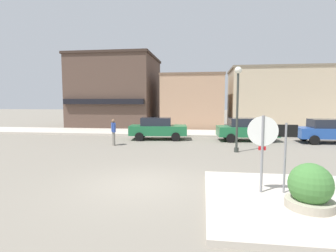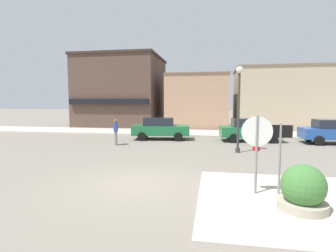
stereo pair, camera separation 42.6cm
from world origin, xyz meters
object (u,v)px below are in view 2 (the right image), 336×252
Objects in this scene: lamp_post at (239,96)px; pedestrian_crossing_near at (116,131)px; stop_sign at (257,144)px; parked_car_nearest at (160,128)px; planter at (303,192)px; parked_car_third at (334,131)px; one_way_sign at (280,151)px; parked_car_second at (250,129)px.

pedestrian_crossing_near is at bearing 170.48° from lamp_post.
stop_sign is 0.51× the size of lamp_post.
parked_car_nearest is 2.59× the size of pedestrian_crossing_near.
lamp_post is 1.09× the size of parked_car_nearest.
planter is at bearing -84.22° from lamp_post.
parked_car_third is 2.50× the size of pedestrian_crossing_near.
one_way_sign is at bearing -85.85° from lamp_post.
stop_sign is 0.56× the size of parked_car_second.
parked_car_second is 8.90m from pedestrian_crossing_near.
pedestrian_crossing_near is (-7.70, 7.89, -0.46)m from one_way_sign.
lamp_post is at bearing 94.15° from one_way_sign.
planter is at bearing -115.35° from parked_car_third.
parked_car_nearest is (-4.84, 10.81, -0.71)m from stop_sign.
parked_car_third is (6.29, 3.94, -2.15)m from lamp_post.
parked_car_second is at bearing 176.81° from parked_car_third.
lamp_post is (-0.78, 7.69, 2.40)m from planter.
stop_sign is 0.65m from one_way_sign.
parked_car_nearest is at bearing -178.81° from parked_car_second.
parked_car_second is at bearing 19.78° from pedestrian_crossing_near.
parked_car_nearest is 11.27m from parked_car_third.
planter is at bearing -46.84° from stop_sign.
parked_car_nearest is at bearing 179.20° from parked_car_third.
pedestrian_crossing_near is at bearing -160.22° from parked_car_second.
pedestrian_crossing_near is at bearing 134.32° from one_way_sign.
parked_car_second is at bearing 86.47° from one_way_sign.
pedestrian_crossing_near is at bearing -127.82° from parked_car_nearest.
lamp_post is at bearing 88.85° from stop_sign.
one_way_sign reaches higher than parked_car_second.
parked_car_nearest is 1.03× the size of parked_car_third.
lamp_post is at bearing -105.32° from parked_car_second.
pedestrian_crossing_near is (-8.37, -3.01, 0.06)m from parked_car_second.
one_way_sign is at bearing 3.52° from stop_sign.
one_way_sign reaches higher than pedestrian_crossing_near.
parked_car_second is (1.29, 10.94, -0.71)m from stop_sign.
lamp_post reaches higher than parked_car_third.
pedestrian_crossing_near reaches higher than parked_car_second.
parked_car_third is (11.26, -0.16, 0.00)m from parked_car_nearest.
parked_car_nearest and parked_car_third have the same top height.
lamp_post is 7.72m from parked_car_third.
stop_sign is 10.65m from pedestrian_crossing_near.
pedestrian_crossing_near is (-13.50, -2.73, 0.06)m from parked_car_third.
lamp_post is at bearing 95.78° from planter.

